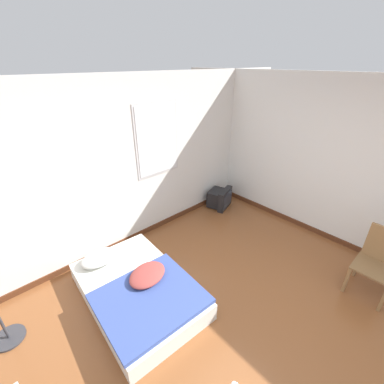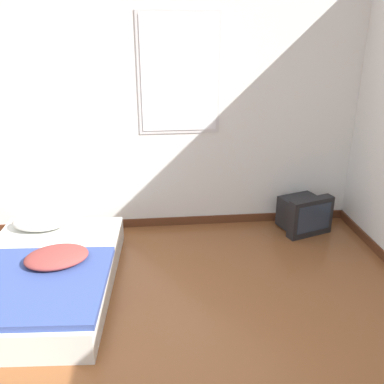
# 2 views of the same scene
# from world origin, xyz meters

# --- Properties ---
(ground_plane) EXTENTS (20.00, 20.00, 0.00)m
(ground_plane) POSITION_xyz_m (0.00, 0.00, 0.00)
(ground_plane) COLOR brown
(wall_back) EXTENTS (7.48, 0.08, 2.60)m
(wall_back) POSITION_xyz_m (0.01, 2.73, 1.29)
(wall_back) COLOR white
(wall_back) RESTS_ON ground_plane
(wall_right) EXTENTS (0.08, 7.81, 2.60)m
(wall_right) POSITION_xyz_m (2.57, 0.00, 1.29)
(wall_right) COLOR white
(wall_right) RESTS_ON ground_plane
(mattress_bed) EXTENTS (1.24, 1.83, 0.38)m
(mattress_bed) POSITION_xyz_m (-0.54, 1.59, 0.15)
(mattress_bed) COLOR silver
(mattress_bed) RESTS_ON ground_plane
(crt_tv) EXTENTS (0.55, 0.50, 0.41)m
(crt_tv) POSITION_xyz_m (1.98, 2.43, 0.19)
(crt_tv) COLOR black
(crt_tv) RESTS_ON ground_plane
(wooden_chair) EXTENTS (0.46, 0.46, 0.90)m
(wooden_chair) POSITION_xyz_m (1.83, -0.38, 0.51)
(wooden_chair) COLOR olive
(wooden_chair) RESTS_ON ground_plane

